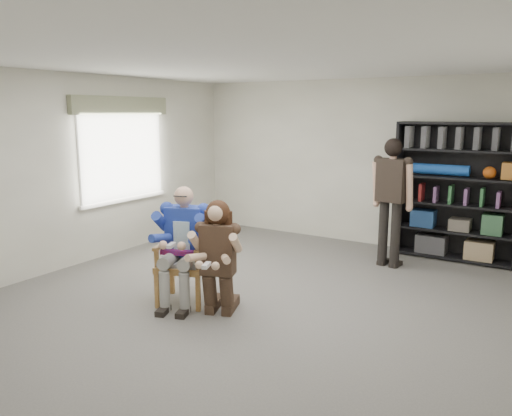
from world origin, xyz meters
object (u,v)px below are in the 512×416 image
Objects in this scene: kneeling_woman at (217,260)px; armchair at (184,258)px; bookshelf at (456,192)px; standing_man at (391,204)px; seated_man at (183,245)px.

armchair is at bearing 148.38° from kneeling_woman.
standing_man is at bearing -129.08° from bookshelf.
bookshelf reaches higher than seated_man.
bookshelf is (1.77, 3.69, 0.40)m from kneeling_woman.
standing_man is (1.05, 2.81, 0.29)m from kneeling_woman.
kneeling_woman is 3.01m from standing_man.
bookshelf is 1.12× the size of standing_man.
armchair is at bearing -123.33° from bookshelf.
bookshelf is at bearing 36.74° from armchair.
kneeling_woman is 0.62× the size of bookshelf.
seated_man is 1.09× the size of kneeling_woman.
armchair is 0.84× the size of kneeling_woman.
seated_man is 0.67× the size of bookshelf.
bookshelf is (2.35, 3.57, 0.51)m from armchair.
seated_man is 0.60m from kneeling_woman.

